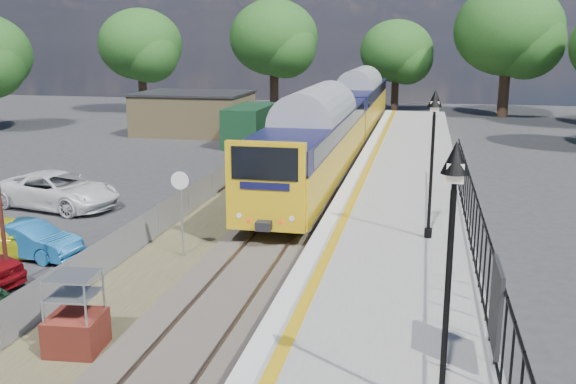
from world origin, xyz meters
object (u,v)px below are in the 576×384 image
(car_blue, at_px, (29,240))
(car_white, at_px, (57,190))
(brick_plinth, at_px, (75,315))
(speed_sign, at_px, (181,199))
(victorian_lamp_north, at_px, (433,130))
(train, at_px, (343,115))
(victorian_lamp_south, at_px, (452,218))
(car_yellow, at_px, (5,238))

(car_blue, bearing_deg, car_white, 31.60)
(brick_plinth, xyz_separation_m, speed_sign, (0.00, 6.62, 1.07))
(victorian_lamp_north, bearing_deg, train, 104.45)
(speed_sign, bearing_deg, train, 78.55)
(victorian_lamp_north, xyz_separation_m, train, (-5.30, 20.57, -1.96))
(victorian_lamp_south, relative_size, victorian_lamp_north, 1.00)
(brick_plinth, height_order, car_blue, brick_plinth)
(car_yellow, bearing_deg, speed_sign, -96.96)
(car_blue, relative_size, car_yellow, 0.84)
(victorian_lamp_south, relative_size, train, 0.11)
(speed_sign, distance_m, car_yellow, 6.03)
(brick_plinth, bearing_deg, speed_sign, 90.00)
(car_blue, bearing_deg, victorian_lamp_south, -113.58)
(train, bearing_deg, car_yellow, -110.14)
(train, distance_m, speed_sign, 21.74)
(victorian_lamp_north, relative_size, brick_plinth, 2.43)
(victorian_lamp_south, height_order, speed_sign, victorian_lamp_south)
(brick_plinth, distance_m, car_yellow, 8.07)
(brick_plinth, bearing_deg, train, 84.94)
(car_white, bearing_deg, victorian_lamp_north, -92.84)
(victorian_lamp_north, bearing_deg, car_blue, -171.22)
(brick_plinth, bearing_deg, victorian_lamp_south, -16.39)
(speed_sign, height_order, car_yellow, speed_sign)
(victorian_lamp_south, xyz_separation_m, speed_sign, (-8.00, 8.97, -2.32))
(train, height_order, speed_sign, train)
(victorian_lamp_south, distance_m, car_white, 21.16)
(victorian_lamp_south, height_order, brick_plinth, victorian_lamp_south)
(victorian_lamp_north, distance_m, car_blue, 13.44)
(speed_sign, xyz_separation_m, car_yellow, (-5.78, -1.00, -1.36))
(victorian_lamp_north, distance_m, car_yellow, 14.22)
(victorian_lamp_north, bearing_deg, speed_sign, -172.50)
(car_yellow, xyz_separation_m, car_white, (-1.74, 5.96, 0.15))
(car_blue, xyz_separation_m, car_yellow, (-0.82, -0.05, 0.03))
(victorian_lamp_north, height_order, speed_sign, victorian_lamp_north)
(car_blue, bearing_deg, brick_plinth, -130.64)
(brick_plinth, bearing_deg, car_blue, 131.17)
(victorian_lamp_north, xyz_separation_m, car_blue, (-12.76, -1.97, -3.71))
(car_yellow, bearing_deg, victorian_lamp_north, -98.28)
(car_yellow, bearing_deg, brick_plinth, -150.94)
(car_blue, height_order, car_white, car_white)
(brick_plinth, height_order, car_yellow, brick_plinth)
(victorian_lamp_north, bearing_deg, victorian_lamp_south, -88.85)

